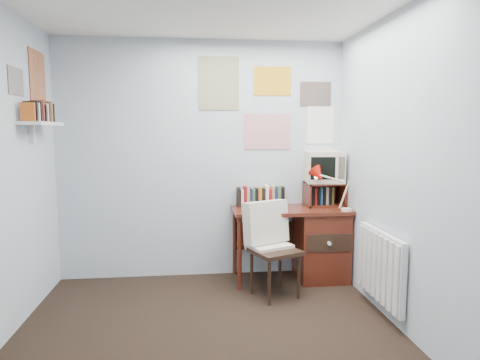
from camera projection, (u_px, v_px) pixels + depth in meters
The scene contains 13 objects.
ground at pixel (211, 358), 2.95m from camera, with size 3.50×3.50×0.00m, color black.
back_wall at pixel (202, 160), 4.53m from camera, with size 3.00×0.02×2.50m, color #AEBEC7.
right_wall at pixel (425, 175), 2.98m from camera, with size 0.02×3.50×2.50m, color #AEBEC7.
desk at pixel (315, 241), 4.50m from camera, with size 1.20×0.55×0.76m.
desk_chair at pixel (275, 252), 4.00m from camera, with size 0.44×0.42×0.87m, color black.
desk_lamp at pixel (347, 192), 4.24m from camera, with size 0.28×0.24×0.39m, color red.
tv_riser at pixel (324, 194), 4.56m from camera, with size 0.40×0.30×0.25m, color #562013.
crt_tv at pixel (324, 165), 4.55m from camera, with size 0.38×0.35×0.36m, color beige.
book_row at pixel (265, 196), 4.56m from camera, with size 0.60×0.14×0.22m, color #562013.
radiator at pixel (380, 266), 3.61m from camera, with size 0.09×0.80×0.60m, color white.
wall_shelf at pixel (41, 124), 3.69m from camera, with size 0.20×0.62×0.24m, color white.
posters_back at pixel (268, 103), 4.54m from camera, with size 1.20×0.01×0.90m, color white.
posters_left at pixel (27, 79), 3.63m from camera, with size 0.01×0.70×0.60m, color white.
Camera 1 is at (-0.12, -2.79, 1.56)m, focal length 32.00 mm.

